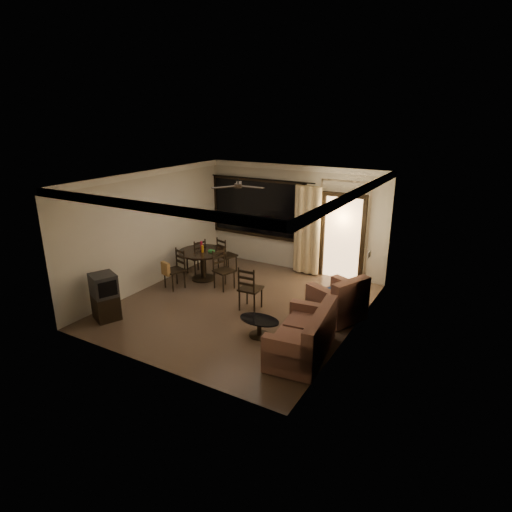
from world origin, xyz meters
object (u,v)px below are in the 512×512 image
Objects in this scene: dining_chair_west at (197,263)px; dining_chair_east at (224,277)px; dining_chair_south at (174,276)px; armchair at (339,302)px; tv_cabinet at (105,297)px; sofa at (305,338)px; side_chair at (250,296)px; dining_chair_north at (227,261)px; coffee_table at (259,325)px; dining_table at (203,257)px.

dining_chair_east is at bearing 84.64° from dining_chair_west.
dining_chair_east is 1.20m from dining_chair_south.
dining_chair_east is 0.78× the size of armchair.
dining_chair_west is 1.00× the size of dining_chair_east.
tv_cabinet is 4.78m from armchair.
dining_chair_south reaches higher than sofa.
sofa is (3.96, -1.25, 0.04)m from dining_chair_south.
dining_chair_east reaches higher than armchair.
dining_chair_south is 0.56× the size of sofa.
side_chair is at bearing -103.90° from dining_chair_east.
dining_chair_west is at bearing 113.11° from tv_cabinet.
sofa is (2.91, -1.83, 0.06)m from dining_chair_east.
sofa is (4.11, 0.72, -0.15)m from tv_cabinet.
side_chair is at bearing -140.24° from armchair.
dining_chair_south reaches higher than armchair.
coffee_table is (2.46, -2.60, -0.05)m from dining_chair_north.
tv_cabinet is at bearing -126.13° from armchair.
dining_chair_west reaches higher than coffee_table.
coffee_table is at bearing -2.44° from dining_chair_south.
dining_chair_south is at bearing -150.11° from armchair.
dining_chair_east is 0.56× the size of sofa.
tv_cabinet reaches higher than dining_chair_east.
dining_chair_north is at bearing 73.25° from dining_table.
dining_table is at bearing 143.94° from sofa.
dining_chair_east is at bearing 141.00° from sofa.
dining_chair_east and dining_chair_south have the same top height.
sofa is 1.05m from coffee_table.
dining_chair_west is 1.28m from dining_chair_east.
dining_chair_west is 3.04m from tv_cabinet.
sofa is (3.49, -2.82, 0.06)m from dining_chair_north.
dining_table reaches higher than coffee_table.
dining_table is 1.27× the size of dining_chair_north.
sofa is at bearing -29.13° from dining_table.
dining_chair_west reaches higher than armchair.
armchair is at bearing 178.44° from dining_chair_north.
dining_table is 0.55m from dining_chair_west.
armchair is (4.15, 2.37, -0.11)m from tv_cabinet.
coffee_table is at bearing 125.38° from side_chair.
dining_chair_west and dining_chair_south have the same top height.
armchair is (2.95, -0.18, 0.10)m from dining_chair_east.
dining_chair_east is at bearing -34.19° from side_chair.
side_chair is at bearing 61.77° from tv_cabinet.
dining_chair_east is at bearing 136.76° from dining_chair_north.
dining_chair_south reaches higher than coffee_table.
dining_chair_west reaches higher than sofa.
coffee_table is at bearing -34.54° from dining_table.
tv_cabinet is (-0.40, -2.79, -0.10)m from dining_table.
sofa is at bearing 33.20° from tv_cabinet.
coffee_table is (-1.06, -1.43, -0.15)m from armchair.
coffee_table is (2.94, -1.03, -0.07)m from dining_chair_south.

